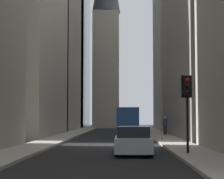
{
  "coord_description": "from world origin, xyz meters",
  "views": [
    {
      "loc": [
        -28.09,
        -0.89,
        1.89
      ],
      "look_at": [
        14.93,
        0.25,
        4.8
      ],
      "focal_mm": 64.85,
      "sensor_mm": 36.0,
      "label": 1
    }
  ],
  "objects_px": {
    "delivery_truck": "(127,121)",
    "traffic_light_foreground": "(187,96)",
    "pedestrian": "(165,124)",
    "sedan_silver": "(133,141)",
    "discarded_bottle": "(162,139)"
  },
  "relations": [
    {
      "from": "sedan_silver",
      "to": "traffic_light_foreground",
      "type": "height_order",
      "value": "traffic_light_foreground"
    },
    {
      "from": "pedestrian",
      "to": "traffic_light_foreground",
      "type": "bearing_deg",
      "value": 177.09
    },
    {
      "from": "pedestrian",
      "to": "discarded_bottle",
      "type": "distance_m",
      "value": 9.67
    },
    {
      "from": "delivery_truck",
      "to": "sedan_silver",
      "type": "relative_size",
      "value": 1.5
    },
    {
      "from": "pedestrian",
      "to": "discarded_bottle",
      "type": "bearing_deg",
      "value": 172.56
    },
    {
      "from": "delivery_truck",
      "to": "sedan_silver",
      "type": "bearing_deg",
      "value": 180.0
    },
    {
      "from": "delivery_truck",
      "to": "traffic_light_foreground",
      "type": "relative_size",
      "value": 1.7
    },
    {
      "from": "sedan_silver",
      "to": "traffic_light_foreground",
      "type": "distance_m",
      "value": 3.53
    },
    {
      "from": "sedan_silver",
      "to": "pedestrian",
      "type": "distance_m",
      "value": 20.13
    },
    {
      "from": "sedan_silver",
      "to": "traffic_light_foreground",
      "type": "xyz_separation_m",
      "value": [
        -0.62,
        -2.65,
        2.26
      ]
    },
    {
      "from": "traffic_light_foreground",
      "to": "pedestrian",
      "type": "relative_size",
      "value": 2.09
    },
    {
      "from": "delivery_truck",
      "to": "pedestrian",
      "type": "distance_m",
      "value": 4.85
    },
    {
      "from": "traffic_light_foreground",
      "to": "discarded_bottle",
      "type": "distance_m",
      "value": 11.19
    },
    {
      "from": "delivery_truck",
      "to": "traffic_light_foreground",
      "type": "distance_m",
      "value": 23.73
    },
    {
      "from": "delivery_truck",
      "to": "pedestrian",
      "type": "height_order",
      "value": "delivery_truck"
    }
  ]
}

